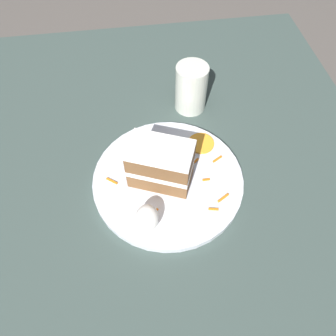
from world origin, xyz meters
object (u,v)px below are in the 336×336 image
Objects in this scene: orange_garnish at (201,143)px; drinking_glass at (191,91)px; plate at (168,180)px; cream_dollop at (147,218)px; cake_slice at (161,164)px.

drinking_glass is at bearing -0.26° from orange_garnish.
plate is at bearing 132.31° from orange_garnish.
cream_dollop reaches higher than plate.
cream_dollop is (-0.10, 0.05, 0.03)m from plate.
drinking_glass is at bearing -22.07° from plate.
drinking_glass is at bearing -24.10° from cream_dollop.
orange_garnish is at bearing 179.74° from drinking_glass.
cream_dollop is 0.45× the size of drinking_glass.
orange_garnish is (0.17, -0.14, -0.02)m from cream_dollop.
cake_slice is at bearing 87.63° from plate.
drinking_glass reaches higher than cream_dollop.
cake_slice is 0.13m from orange_garnish.
cream_dollop is 0.33m from drinking_glass.
cake_slice reaches higher than cream_dollop.
orange_garnish is at bearing -47.69° from plate.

